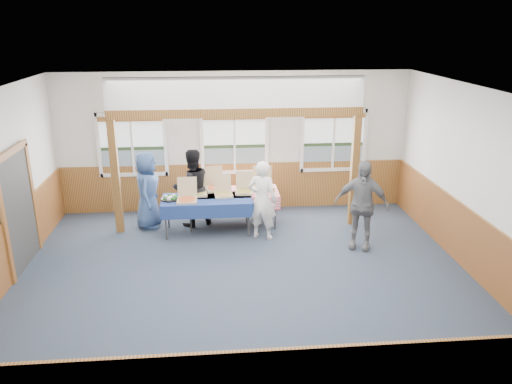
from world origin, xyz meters
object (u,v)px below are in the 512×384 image
Objects in this scene: table_left at (207,201)px; table_right at (232,194)px; woman_white at (262,200)px; person_grey at (361,205)px; woman_black at (192,188)px; man_blue at (147,190)px.

table_left is 0.97× the size of table_right.
woman_white is 0.93× the size of person_grey.
woman_white is (1.12, -0.38, 0.12)m from table_left.
woman_black is at bearing 178.55° from person_grey.
table_right is 2.80m from person_grey.
man_blue is 4.47m from person_grey.
table_left is at bearing -176.20° from person_grey.
table_left is 0.57m from woman_black.
table_left is 1.16× the size of man_blue.
table_left is 1.34m from man_blue.
man_blue is 0.94× the size of person_grey.
table_right is at bearing -88.64° from man_blue.
woman_white is at bearing -106.12° from man_blue.
man_blue is (-2.38, 0.82, 0.01)m from woman_white.
table_left is 1.14× the size of woman_black.
table_right is 0.97m from woman_white.
person_grey is (3.28, -1.45, 0.04)m from woman_black.
woman_black is at bearing 130.58° from table_left.
woman_white is 1.66m from woman_black.
woman_black is (-0.32, 0.45, 0.15)m from table_left.
man_blue is (-1.81, 0.05, 0.13)m from table_right.
table_left is 1.19m from woman_white.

